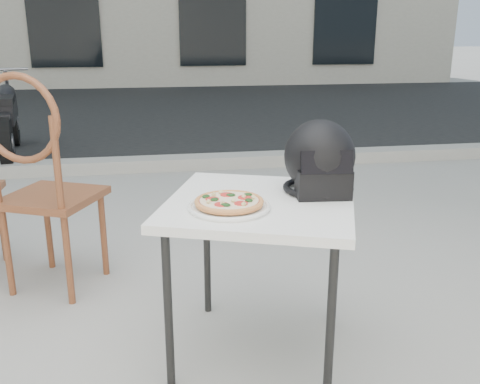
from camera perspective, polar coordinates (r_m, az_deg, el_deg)
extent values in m
plane|color=#9B9993|center=(2.60, -10.87, -14.33)|extent=(80.00, 80.00, 0.00)
cube|color=black|center=(9.32, -10.33, 8.43)|extent=(30.00, 8.00, 0.00)
cube|color=gray|center=(5.38, -10.51, 2.93)|extent=(30.00, 0.25, 0.12)
cube|color=black|center=(13.33, -18.31, 17.26)|extent=(1.60, 0.08, 2.20)
cube|color=black|center=(13.31, -2.94, 18.04)|extent=(1.60, 0.08, 2.20)
cube|color=black|center=(14.09, 11.19, 17.70)|extent=(1.60, 0.08, 2.20)
cube|color=white|center=(2.13, 2.19, -1.30)|extent=(0.93, 0.93, 0.04)
cylinder|color=black|center=(2.06, -7.66, -12.54)|extent=(0.04, 0.04, 0.65)
cylinder|color=black|center=(1.98, 9.63, -14.05)|extent=(0.04, 0.04, 0.65)
cylinder|color=black|center=(2.58, -3.54, -6.15)|extent=(0.04, 0.04, 0.65)
cylinder|color=black|center=(2.51, 9.95, -7.06)|extent=(0.04, 0.04, 0.65)
cylinder|color=white|center=(2.01, -1.17, -1.68)|extent=(0.40, 0.40, 0.01)
torus|color=white|center=(2.00, -1.17, -1.52)|extent=(0.41, 0.41, 0.02)
cylinder|color=#DF9251|center=(2.00, -1.17, -1.15)|extent=(0.27, 0.27, 0.01)
torus|color=#DF9251|center=(2.00, -1.17, -1.01)|extent=(0.28, 0.28, 0.02)
cylinder|color=#AE1413|center=(2.00, -1.17, -0.98)|extent=(0.24, 0.24, 0.00)
cylinder|color=#FFE9C3|center=(2.00, -1.17, -0.91)|extent=(0.24, 0.24, 0.00)
cylinder|color=red|center=(2.02, 0.48, -0.58)|extent=(0.05, 0.05, 0.00)
cylinder|color=red|center=(2.06, -1.43, -0.27)|extent=(0.05, 0.05, 0.00)
cylinder|color=red|center=(2.00, -2.98, -0.75)|extent=(0.05, 0.05, 0.00)
cylinder|color=red|center=(1.94, -2.02, -1.32)|extent=(0.05, 0.05, 0.00)
cylinder|color=red|center=(1.95, 0.10, -1.21)|extent=(0.05, 0.05, 0.00)
ellipsoid|color=#173D16|center=(2.05, -1.00, -0.31)|extent=(0.04, 0.03, 0.01)
ellipsoid|color=#173D16|center=(1.99, -2.76, -0.80)|extent=(0.05, 0.05, 0.01)
ellipsoid|color=#173D16|center=(1.98, 0.95, -0.88)|extent=(0.03, 0.04, 0.01)
ellipsoid|color=#173D16|center=(1.93, -1.53, -1.37)|extent=(0.05, 0.04, 0.01)
ellipsoid|color=#173D16|center=(2.05, 0.82, -0.29)|extent=(0.04, 0.04, 0.01)
ellipsoid|color=#173D16|center=(2.03, -3.64, -0.47)|extent=(0.04, 0.05, 0.01)
cylinder|color=#D3C481|center=(1.97, -0.74, -0.89)|extent=(0.02, 0.02, 0.02)
cylinder|color=#D3C481|center=(2.04, -2.82, -0.26)|extent=(0.02, 0.02, 0.02)
cylinder|color=#D3C481|center=(2.02, 0.40, -0.48)|extent=(0.02, 0.02, 0.02)
cylinder|color=#D3C481|center=(2.07, -2.09, -0.01)|extent=(0.02, 0.02, 0.02)
cylinder|color=#D3C481|center=(1.93, 0.40, -1.27)|extent=(0.02, 0.02, 0.02)
cylinder|color=#D3C481|center=(1.96, -3.38, -1.02)|extent=(0.02, 0.02, 0.02)
cylinder|color=#D3C481|center=(2.01, 1.41, -0.56)|extent=(0.02, 0.02, 0.02)
cylinder|color=#D3C481|center=(1.94, -1.88, -1.19)|extent=(0.02, 0.02, 0.02)
ellipsoid|color=black|center=(2.21, 8.47, 3.81)|extent=(0.32, 0.33, 0.30)
cube|color=black|center=(2.15, 8.89, 0.89)|extent=(0.22, 0.13, 0.12)
torus|color=black|center=(2.25, 8.32, 0.48)|extent=(0.32, 0.32, 0.03)
cube|color=black|center=(2.09, 9.26, 3.13)|extent=(0.21, 0.06, 0.09)
cube|color=brown|center=(2.96, -19.36, -0.55)|extent=(0.59, 0.59, 0.04)
cylinder|color=brown|center=(3.09, -14.36, -4.37)|extent=(0.05, 0.05, 0.49)
cylinder|color=brown|center=(3.27, -19.78, -3.65)|extent=(0.05, 0.05, 0.49)
cylinder|color=brown|center=(2.81, -17.87, -6.83)|extent=(0.05, 0.05, 0.49)
cylinder|color=brown|center=(3.01, -23.56, -5.86)|extent=(0.05, 0.05, 0.49)
cylinder|color=brown|center=(2.65, -18.93, 2.75)|extent=(0.05, 0.05, 0.46)
torus|color=brown|center=(2.71, -22.48, 7.23)|extent=(0.41, 0.21, 0.43)
cylinder|color=brown|center=(3.48, -24.08, -3.12)|extent=(0.03, 0.03, 0.46)
cylinder|color=black|center=(6.97, -23.09, 6.86)|extent=(0.21, 0.57, 0.56)
cylinder|color=gray|center=(6.97, -23.09, 6.86)|extent=(0.16, 0.21, 0.19)
cylinder|color=black|center=(5.70, -23.66, 4.80)|extent=(0.21, 0.57, 0.56)
cylinder|color=gray|center=(5.70, -23.66, 4.80)|extent=(0.16, 0.21, 0.19)
cube|color=black|center=(6.30, -23.59, 8.00)|extent=(0.33, 0.99, 0.20)
ellipsoid|color=black|center=(6.42, -23.69, 9.55)|extent=(0.27, 0.42, 0.21)
cube|color=black|center=(6.01, -23.89, 8.94)|extent=(0.26, 0.49, 0.07)
cylinder|color=gray|center=(6.86, -23.41, 9.19)|extent=(0.09, 0.30, 0.66)
cylinder|color=gray|center=(6.72, -23.79, 11.89)|extent=(0.48, 0.11, 0.03)
cube|color=black|center=(5.67, -23.96, 7.39)|extent=(0.16, 0.22, 0.05)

